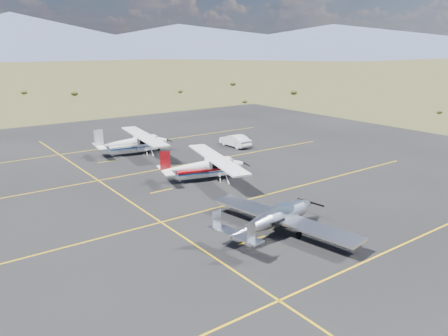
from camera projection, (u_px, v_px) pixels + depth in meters
name	position (u px, v px, depth m)	size (l,w,h in m)	color
ground	(253.00, 211.00, 29.79)	(1600.00, 1600.00, 0.00)	#383D1C
apron	(198.00, 186.00, 35.23)	(72.00, 72.00, 0.02)	black
aircraft_low_wing	(275.00, 218.00, 25.85)	(7.53, 10.40, 2.25)	silver
aircraft_cessna	(204.00, 166.00, 36.40)	(7.12, 10.85, 2.75)	white
aircraft_plain	(133.00, 142.00, 44.96)	(6.86, 11.33, 2.86)	white
sedan	(235.00, 140.00, 48.46)	(1.44, 4.13, 1.36)	silver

